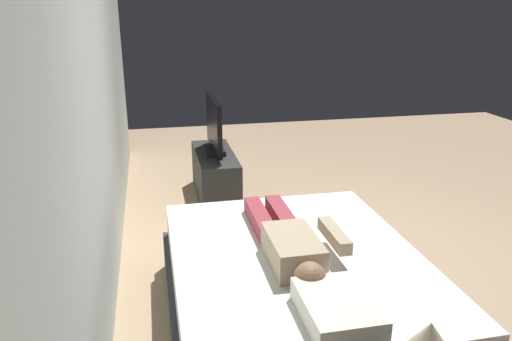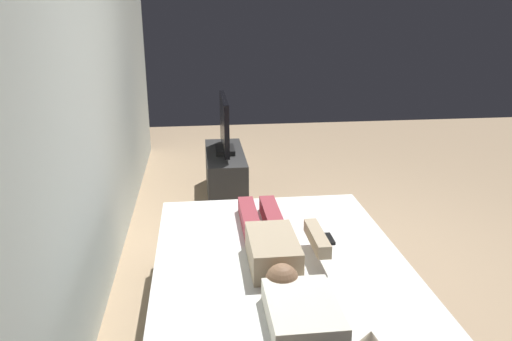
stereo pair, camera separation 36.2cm
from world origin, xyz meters
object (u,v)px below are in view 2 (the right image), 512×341
at_px(person, 272,242).
at_px(tv, 224,126).
at_px(pillow, 303,313).
at_px(bed, 279,295).
at_px(tv_stand, 225,174).
at_px(remote, 329,239).

xyz_separation_m(person, tv, (2.40, 0.15, 0.16)).
xyz_separation_m(pillow, person, (0.71, 0.04, 0.02)).
bearing_deg(person, pillow, -176.59).
distance_m(bed, tv, 2.50).
xyz_separation_m(bed, person, (0.03, 0.04, 0.36)).
relative_size(pillow, tv_stand, 0.44).
bearing_deg(person, remote, -69.53).
relative_size(tv_stand, tv, 1.25).
xyz_separation_m(tv_stand, tv, (0.00, 0.00, 0.53)).
height_order(remote, tv, tv).
xyz_separation_m(bed, pillow, (-0.69, 0.00, 0.34)).
bearing_deg(remote, pillow, 157.28).
height_order(pillow, tv_stand, pillow).
distance_m(tv_stand, tv, 0.53).
bearing_deg(remote, bed, 116.42).
height_order(pillow, person, person).
bearing_deg(pillow, bed, 0.00).
bearing_deg(pillow, remote, -22.72).
height_order(bed, tv, tv).
relative_size(person, tv_stand, 1.15).
distance_m(bed, remote, 0.49).
relative_size(person, remote, 8.40).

